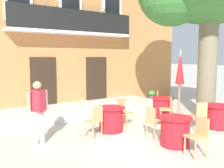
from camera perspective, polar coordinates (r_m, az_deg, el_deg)
name	(u,v)px	position (r m, az deg, el deg)	size (l,w,h in m)	color
ground_plane	(148,135)	(7.49, 8.46, -11.61)	(120.00, 120.00, 0.00)	beige
building_facade	(54,29)	(13.18, -13.28, 12.44)	(13.00, 5.09, 7.50)	#CC844C
entrance_step_platform	(84,109)	(10.40, -6.60, -5.80)	(7.18, 2.41, 0.25)	silver
cafe_table_near_tree	(218,116)	(8.68, 23.45, -6.90)	(0.86, 0.86, 0.76)	red
cafe_chair_near_tree_1	(199,114)	(8.14, 19.73, -6.62)	(0.50, 0.50, 0.91)	tan
cafe_table_middle	(175,131)	(6.64, 14.50, -10.55)	(0.86, 0.86, 0.76)	red
cafe_chair_middle_0	(199,134)	(6.11, 19.55, -10.86)	(0.46, 0.46, 0.91)	tan
cafe_chair_middle_1	(153,120)	(7.06, 9.57, -8.28)	(0.40, 0.40, 0.91)	tan
cafe_table_front	(111,119)	(7.65, -0.21, -8.12)	(0.86, 0.86, 0.76)	red
cafe_chair_front_0	(95,119)	(7.05, -3.99, -8.23)	(0.48, 0.48, 0.91)	tan
cafe_chair_front_1	(124,110)	(8.23, 2.74, -6.10)	(0.50, 0.50, 0.91)	tan
cafe_table_far_side	(163,107)	(9.59, 11.71, -5.30)	(0.86, 0.86, 0.76)	red
cafe_chair_far_side_0	(168,108)	(8.84, 12.82, -5.39)	(0.56, 0.56, 0.91)	tan
cafe_chair_far_side_1	(160,100)	(10.29, 11.11, -3.71)	(0.57, 0.57, 0.91)	tan
cafe_umbrella	(180,77)	(7.98, 15.54, 1.54)	(0.44, 0.44, 2.55)	#997A56
ground_planter_right	(152,96)	(12.68, 9.25, -2.67)	(0.33, 0.33, 0.60)	slate
pedestrian_near_entrance	(38,109)	(6.67, -16.90, -5.61)	(0.53, 0.40, 1.68)	silver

